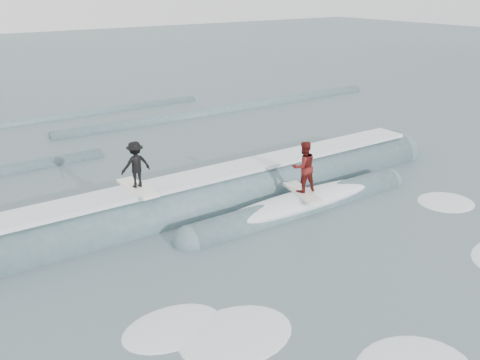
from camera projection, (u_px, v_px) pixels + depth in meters
ground at (353, 273)px, 14.55m from camera, size 160.00×160.00×0.00m
breaking_wave at (236, 201)px, 19.25m from camera, size 20.83×3.91×2.25m
surfer_black at (136, 167)px, 16.89m from camera, size 0.97×2.01×1.60m
surfer_red at (304, 169)px, 18.16m from camera, size 1.02×2.07×1.88m
whitewater at (405, 286)px, 13.93m from camera, size 13.89×6.95×0.10m
far_swells at (80, 137)px, 27.34m from camera, size 42.95×8.65×0.80m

